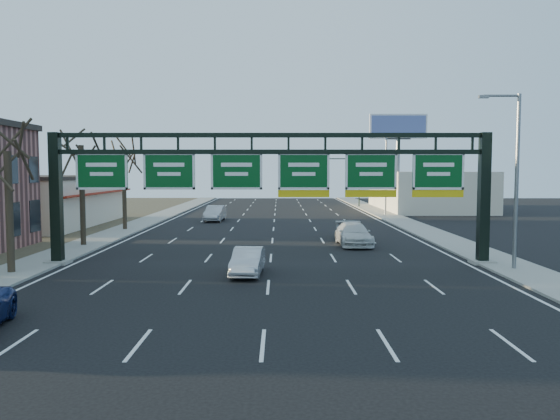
{
  "coord_description": "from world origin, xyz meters",
  "views": [
    {
      "loc": [
        0.48,
        -21.77,
        5.13
      ],
      "look_at": [
        0.53,
        4.92,
        3.2
      ],
      "focal_mm": 35.0,
      "sensor_mm": 36.0,
      "label": 1
    }
  ],
  "objects": [
    {
      "name": "ground",
      "position": [
        0.0,
        0.0,
        0.0
      ],
      "size": [
        160.0,
        160.0,
        0.0
      ],
      "primitive_type": "plane",
      "color": "black",
      "rests_on": "ground"
    },
    {
      "name": "sidewalk_left",
      "position": [
        -12.8,
        20.0,
        0.06
      ],
      "size": [
        3.0,
        120.0,
        0.12
      ],
      "primitive_type": "cube",
      "color": "gray",
      "rests_on": "ground"
    },
    {
      "name": "sidewalk_right",
      "position": [
        12.8,
        20.0,
        0.06
      ],
      "size": [
        3.0,
        120.0,
        0.12
      ],
      "primitive_type": "cube",
      "color": "gray",
      "rests_on": "ground"
    },
    {
      "name": "lane_markings",
      "position": [
        0.0,
        20.0,
        0.01
      ],
      "size": [
        21.6,
        120.0,
        0.01
      ],
      "primitive_type": "cube",
      "color": "white",
      "rests_on": "ground"
    },
    {
      "name": "sign_gantry",
      "position": [
        0.16,
        8.0,
        4.63
      ],
      "size": [
        24.6,
        1.2,
        7.2
      ],
      "color": "black",
      "rests_on": "ground"
    },
    {
      "name": "cream_strip",
      "position": [
        -21.48,
        29.0,
        2.36
      ],
      "size": [
        10.9,
        18.4,
        4.7
      ],
      "color": "beige",
      "rests_on": "ground"
    },
    {
      "name": "building_right_distant",
      "position": [
        20.0,
        50.0,
        2.5
      ],
      "size": [
        12.0,
        20.0,
        5.0
      ],
      "primitive_type": "cube",
      "color": "beige",
      "rests_on": "ground"
    },
    {
      "name": "tree_gantry",
      "position": [
        -12.8,
        5.0,
        7.11
      ],
      "size": [
        3.6,
        3.6,
        8.48
      ],
      "color": "black",
      "rests_on": "sidewalk_left"
    },
    {
      "name": "tree_mid",
      "position": [
        -12.8,
        15.0,
        7.85
      ],
      "size": [
        3.6,
        3.6,
        9.24
      ],
      "color": "black",
      "rests_on": "sidewalk_left"
    },
    {
      "name": "tree_far",
      "position": [
        -12.8,
        25.0,
        7.48
      ],
      "size": [
        3.6,
        3.6,
        8.86
      ],
      "color": "black",
      "rests_on": "sidewalk_left"
    },
    {
      "name": "streetlight_near",
      "position": [
        12.47,
        6.0,
        5.08
      ],
      "size": [
        2.15,
        0.22,
        9.0
      ],
      "color": "slate",
      "rests_on": "sidewalk_right"
    },
    {
      "name": "streetlight_far",
      "position": [
        12.47,
        40.0,
        5.08
      ],
      "size": [
        2.15,
        0.22,
        9.0
      ],
      "color": "slate",
      "rests_on": "sidewalk_right"
    },
    {
      "name": "billboard_right",
      "position": [
        15.0,
        44.98,
        9.06
      ],
      "size": [
        7.0,
        0.5,
        12.0
      ],
      "color": "slate",
      "rests_on": "ground"
    },
    {
      "name": "traffic_signal_mast",
      "position": [
        5.69,
        55.0,
        5.5
      ],
      "size": [
        10.16,
        0.54,
        7.0
      ],
      "color": "black",
      "rests_on": "ground"
    },
    {
      "name": "car_silver_sedan",
      "position": [
        -1.06,
        4.87,
        0.66
      ],
      "size": [
        1.63,
        4.09,
        1.32
      ],
      "primitive_type": "imported",
      "rotation": [
        0.0,
        0.0,
        -0.06
      ],
      "color": "#B9BABE",
      "rests_on": "ground"
    },
    {
      "name": "car_white_wagon",
      "position": [
        5.61,
        15.52,
        0.76
      ],
      "size": [
        2.3,
        5.3,
        1.52
      ],
      "primitive_type": "imported",
      "rotation": [
        0.0,
        0.0,
        0.03
      ],
      "color": "silver",
      "rests_on": "ground"
    },
    {
      "name": "car_grey_far",
      "position": [
        5.87,
        19.45,
        0.71
      ],
      "size": [
        1.88,
        4.25,
        1.42
      ],
      "primitive_type": "imported",
      "rotation": [
        0.0,
        0.0,
        0.05
      ],
      "color": "#434448",
      "rests_on": "ground"
    },
    {
      "name": "car_silver_distant",
      "position": [
        -6.04,
        33.65,
        0.78
      ],
      "size": [
        1.93,
        4.84,
        1.56
      ],
      "primitive_type": "imported",
      "rotation": [
        0.0,
        0.0,
        -0.06
      ],
      "color": "#B0B0B5",
      "rests_on": "ground"
    }
  ]
}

